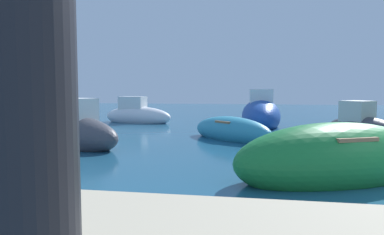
# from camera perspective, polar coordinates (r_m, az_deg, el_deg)

# --- Properties ---
(moored_boat_0) EXTENTS (4.54, 2.31, 1.83)m
(moored_boat_0) POSITION_cam_1_polar(r_m,az_deg,el_deg) (21.48, -8.83, 0.38)
(moored_boat_0) COLOR white
(moored_boat_0) RESTS_ON ground
(moored_boat_2) EXTENTS (2.18, 5.76, 2.42)m
(moored_boat_2) POSITION_cam_1_polar(r_m,az_deg,el_deg) (19.99, 11.02, 0.58)
(moored_boat_2) COLOR #1E479E
(moored_boat_2) RESTS_ON ground
(moored_boat_4) EXTENTS (5.56, 3.70, 2.02)m
(moored_boat_4) POSITION_cam_1_polar(r_m,az_deg,el_deg) (13.40, -20.05, -2.12)
(moored_boat_4) COLOR #3F3F47
(moored_boat_4) RESTS_ON ground
(moored_boat_5) EXTENTS (3.88, 3.70, 1.18)m
(moored_boat_5) POSITION_cam_1_polar(r_m,az_deg,el_deg) (14.22, 6.36, -2.20)
(moored_boat_5) COLOR teal
(moored_boat_5) RESTS_ON ground
(moored_boat_6) EXTENTS (5.12, 3.69, 1.66)m
(moored_boat_6) POSITION_cam_1_polar(r_m,az_deg,el_deg) (8.48, 22.00, -6.28)
(moored_boat_6) COLOR #197233
(moored_boat_6) RESTS_ON ground
(moored_boat_7) EXTENTS (3.07, 3.36, 1.80)m
(moored_boat_7) POSITION_cam_1_polar(r_m,az_deg,el_deg) (15.67, 25.64, -1.59)
(moored_boat_7) COLOR #3F3F47
(moored_boat_7) RESTS_ON ground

